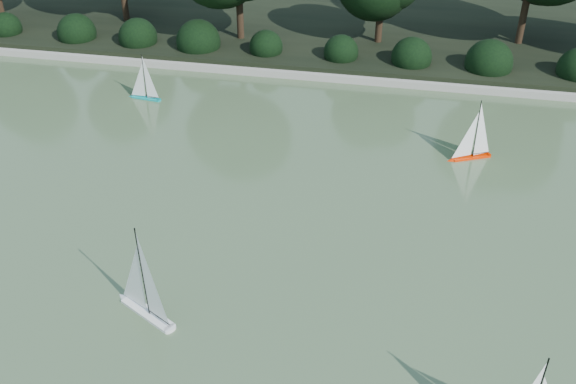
# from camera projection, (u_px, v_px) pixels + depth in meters

# --- Properties ---
(ground) EXTENTS (80.00, 80.00, 0.00)m
(ground) POSITION_uv_depth(u_px,v_px,m) (244.00, 310.00, 9.64)
(ground) COLOR #415332
(ground) RESTS_ON ground
(pond_coping) EXTENTS (40.00, 0.35, 0.18)m
(pond_coping) POSITION_uv_depth(u_px,v_px,m) (332.00, 77.00, 17.00)
(pond_coping) COLOR gray
(pond_coping) RESTS_ON ground
(far_bank) EXTENTS (40.00, 8.00, 0.30)m
(far_bank) POSITION_uv_depth(u_px,v_px,m) (350.00, 27.00, 20.26)
(far_bank) COLOR black
(far_bank) RESTS_ON ground
(shrub_hedge) EXTENTS (29.10, 1.10, 1.10)m
(shrub_hedge) POSITION_uv_depth(u_px,v_px,m) (337.00, 52.00, 17.55)
(shrub_hedge) COLOR black
(shrub_hedge) RESTS_ON ground
(sailboat_white_a) EXTENTS (1.18, 0.75, 1.73)m
(sailboat_white_a) POSITION_uv_depth(u_px,v_px,m) (141.00, 298.00, 9.47)
(sailboat_white_a) COLOR white
(sailboat_white_a) RESTS_ON ground
(sailboat_orange) EXTENTS (0.96, 0.57, 1.38)m
(sailboat_orange) POSITION_uv_depth(u_px,v_px,m) (469.00, 149.00, 13.39)
(sailboat_orange) COLOR #FB2900
(sailboat_orange) RESTS_ON ground
(sailboat_teal) EXTENTS (0.92, 0.26, 1.26)m
(sailboat_teal) POSITION_uv_depth(u_px,v_px,m) (143.00, 91.00, 15.95)
(sailboat_teal) COLOR #0A918F
(sailboat_teal) RESTS_ON ground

